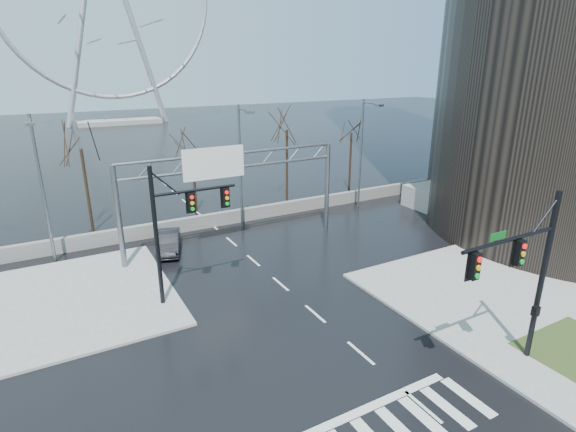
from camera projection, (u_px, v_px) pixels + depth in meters
ground at (361, 353)px, 21.12m from camera, size 260.00×260.00×0.00m
sidewalk_right_ext at (471, 286)px, 27.35m from camera, size 12.00×10.00×0.15m
sidewalk_far at (81, 298)px, 25.98m from camera, size 10.00×12.00×0.15m
tower_podium at (562, 202)px, 40.76m from camera, size 22.00×18.00×2.00m
barrier_wall at (213, 220)px, 37.51m from camera, size 52.00×0.50×1.10m
signal_mast_near at (526, 268)px, 18.58m from camera, size 5.52×0.41×8.00m
signal_mast_far at (176, 221)px, 24.30m from camera, size 4.72×0.41×8.00m
sign_gantry at (229, 179)px, 31.68m from camera, size 16.36×0.40×7.60m
streetlight_left at (41, 179)px, 28.76m from camera, size 0.50×2.55×10.00m
streetlight_mid at (242, 158)px, 35.20m from camera, size 0.50×2.55×10.00m
streetlight_right at (363, 146)px, 40.71m from camera, size 0.50×2.55×10.00m
tree_left at (82, 159)px, 34.54m from camera, size 3.75×3.75×7.50m
tree_center at (193, 156)px, 39.76m from camera, size 3.25×3.25×6.50m
tree_right at (287, 138)px, 42.73m from camera, size 3.90×3.90×7.80m
tree_far_right at (351, 139)px, 47.08m from camera, size 3.40×3.40×6.80m
car at (168, 242)px, 32.39m from camera, size 2.82×4.70×1.46m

